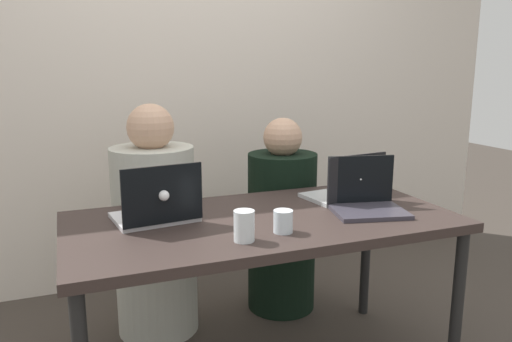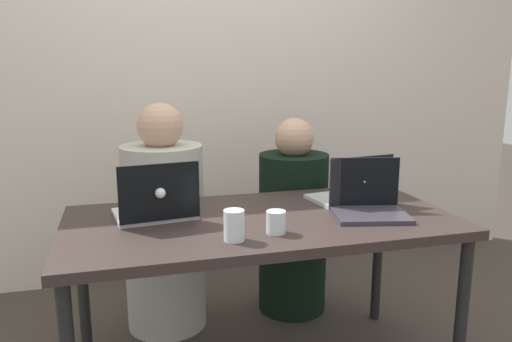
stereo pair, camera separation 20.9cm
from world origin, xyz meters
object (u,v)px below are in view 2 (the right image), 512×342
Objects in this scene: laptop_back_left at (156,206)px; laptop_back_right at (351,192)px; water_glass_center at (276,224)px; person_on_left at (164,230)px; person_on_right at (293,227)px; water_glass_left at (234,227)px; laptop_front_right at (368,203)px.

laptop_back_right is at bearing 174.06° from laptop_back_left.
laptop_back_right is at bearing 34.52° from water_glass_center.
laptop_back_left is (-0.07, -0.49, 0.27)m from person_on_left.
person_on_right is at bearing -154.74° from laptop_back_left.
water_glass_left is at bearing -167.94° from water_glass_center.
water_glass_left is (-0.52, -0.82, 0.31)m from person_on_right.
water_glass_center is at bearing 64.06° from person_on_right.
water_glass_center is at bearing 12.06° from water_glass_left.
water_glass_left is (0.18, -0.82, 0.26)m from person_on_left.
person_on_right is at bearing -168.07° from person_on_left.
laptop_front_right reaches higher than water_glass_left.
person_on_left is 0.88m from water_glass_left.
laptop_back_left is at bearing 126.93° from water_glass_left.
person_on_left is 1.09× the size of person_on_right.
person_on_left is 0.97m from laptop_back_right.
person_on_left reaches higher than water_glass_left.
laptop_front_right is 3.06× the size of water_glass_left.
person_on_left is at bearing 102.46° from water_glass_left.
laptop_front_right is at bearing 14.85° from water_glass_left.
person_on_right is at bearing 57.77° from water_glass_left.
laptop_back_left reaches higher than laptop_front_right.
laptop_back_left is at bearing 94.13° from person_on_left.
laptop_front_right reaches higher than laptop_back_right.
person_on_left is 1.07m from laptop_front_right.
laptop_back_left is 0.41m from water_glass_left.
water_glass_left is at bearing 21.25° from laptop_back_right.
laptop_back_left is 0.51m from water_glass_center.
water_glass_center is at bearing 26.50° from laptop_back_right.
person_on_left is 10.43× the size of water_glass_left.
person_on_left is at bearing 114.04° from water_glass_center.
water_glass_center is (-0.35, -0.79, 0.29)m from person_on_right.
laptop_back_right is 0.56m from water_glass_center.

